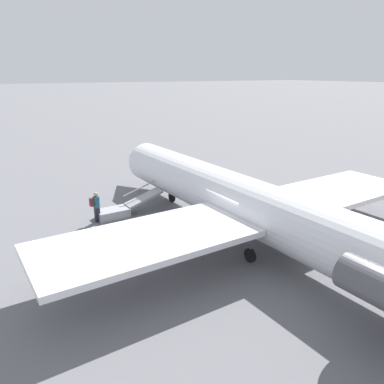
# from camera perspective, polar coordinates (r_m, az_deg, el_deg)

# --- Properties ---
(ground_plane) EXTENTS (600.00, 600.00, 0.00)m
(ground_plane) POSITION_cam_1_polar(r_m,az_deg,el_deg) (19.06, 7.24, -7.11)
(ground_plane) COLOR slate
(airplane_main) EXTENTS (27.01, 20.18, 6.71)m
(airplane_main) POSITION_cam_1_polar(r_m,az_deg,el_deg) (17.69, 9.33, -2.18)
(airplane_main) COLOR silver
(airplane_main) RESTS_ON ground
(boarding_stairs) EXTENTS (1.20, 4.06, 1.68)m
(boarding_stairs) POSITION_cam_1_polar(r_m,az_deg,el_deg) (22.08, -11.03, -2.71)
(boarding_stairs) COLOR #99999E
(boarding_stairs) RESTS_ON ground
(passenger) EXTENTS (0.36, 0.55, 1.74)m
(passenger) POSITION_cam_1_polar(r_m,az_deg,el_deg) (21.30, -14.43, -1.92)
(passenger) COLOR #23232D
(passenger) RESTS_ON ground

